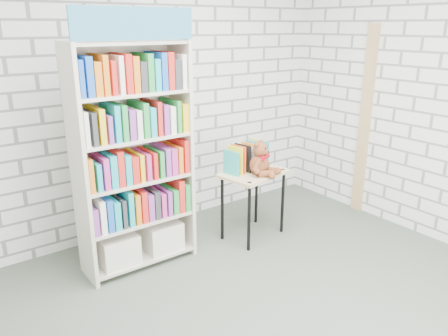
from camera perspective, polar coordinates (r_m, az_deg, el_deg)
ground at (r=3.43m, az=6.00°, el=-19.37°), size 4.50×4.50×0.00m
room_shell at (r=2.74m, az=7.25°, el=11.79°), size 4.52×4.02×2.81m
bookshelf at (r=3.80m, az=-11.75°, el=1.39°), size 0.99×0.38×2.21m
display_table at (r=4.37m, az=3.88°, el=-1.72°), size 0.72×0.56×0.69m
table_books at (r=4.36m, az=2.88°, el=1.45°), size 0.48×0.28×0.27m
teddy_bear at (r=4.23m, az=4.91°, el=0.89°), size 0.32×0.30×0.34m
door_trim at (r=5.14m, az=17.91°, el=5.72°), size 0.05×0.12×2.10m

